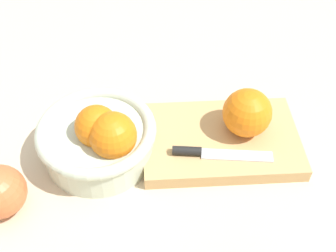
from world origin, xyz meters
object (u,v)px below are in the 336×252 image
(cutting_board, at_px, (220,140))
(orange_on_board, at_px, (247,113))
(bowl, at_px, (99,138))
(knife, at_px, (208,153))

(cutting_board, bearing_deg, orange_on_board, 8.30)
(orange_on_board, bearing_deg, bowl, 178.28)
(bowl, height_order, cutting_board, bowl)
(orange_on_board, bearing_deg, knife, -149.93)
(bowl, bearing_deg, orange_on_board, -1.72)
(cutting_board, height_order, knife, knife)
(knife, bearing_deg, orange_on_board, 30.07)
(orange_on_board, xyz_separation_m, knife, (-0.07, -0.04, -0.03))
(bowl, height_order, orange_on_board, bowl)
(orange_on_board, height_order, knife, orange_on_board)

